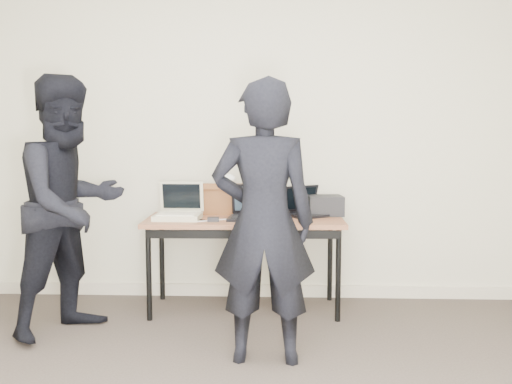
# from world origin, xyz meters

# --- Properties ---
(room) EXTENTS (4.60, 4.60, 2.80)m
(room) POSITION_xyz_m (0.00, 0.00, 1.35)
(room) COLOR #3F3630
(room) RESTS_ON ground
(desk) EXTENTS (1.52, 0.69, 0.72)m
(desk) POSITION_xyz_m (0.00, 1.86, 0.66)
(desk) COLOR brown
(desk) RESTS_ON ground
(laptop_beige) EXTENTS (0.35, 0.34, 0.28)m
(laptop_beige) POSITION_xyz_m (-0.50, 1.83, 0.78)
(laptop_beige) COLOR #BCB696
(laptop_beige) RESTS_ON desk
(laptop_center) EXTENTS (0.35, 0.34, 0.26)m
(laptop_center) POSITION_xyz_m (0.06, 1.85, 0.78)
(laptop_center) COLOR black
(laptop_center) RESTS_ON desk
(laptop_right) EXTENTS (0.43, 0.43, 0.23)m
(laptop_right) POSITION_xyz_m (0.48, 2.03, 0.77)
(laptop_right) COLOR black
(laptop_right) RESTS_ON desk
(leather_satchel) EXTENTS (0.36, 0.18, 0.25)m
(leather_satchel) POSITION_xyz_m (-0.18, 2.09, 0.85)
(leather_satchel) COLOR brown
(leather_satchel) RESTS_ON desk
(tissue) EXTENTS (0.13, 0.10, 0.08)m
(tissue) POSITION_xyz_m (-0.15, 2.09, 1.00)
(tissue) COLOR white
(tissue) RESTS_ON leather_satchel
(equipment_box) EXTENTS (0.29, 0.25, 0.16)m
(equipment_box) POSITION_xyz_m (0.63, 2.05, 0.80)
(equipment_box) COLOR black
(equipment_box) RESTS_ON desk
(power_brick) EXTENTS (0.09, 0.06, 0.03)m
(power_brick) POSITION_xyz_m (-0.22, 1.69, 0.74)
(power_brick) COLOR black
(power_brick) RESTS_ON desk
(cables) EXTENTS (1.15, 0.46, 0.01)m
(cables) POSITION_xyz_m (-0.01, 1.86, 0.72)
(cables) COLOR black
(cables) RESTS_ON desk
(person_typist) EXTENTS (0.62, 0.41, 1.69)m
(person_typist) POSITION_xyz_m (0.17, 0.89, 0.85)
(person_typist) COLOR black
(person_typist) RESTS_ON ground
(person_observer) EXTENTS (1.03, 1.08, 1.76)m
(person_observer) POSITION_xyz_m (-1.15, 1.35, 0.88)
(person_observer) COLOR black
(person_observer) RESTS_ON ground
(baseboard) EXTENTS (4.50, 0.03, 0.10)m
(baseboard) POSITION_xyz_m (0.00, 2.23, 0.05)
(baseboard) COLOR #C1B6A0
(baseboard) RESTS_ON ground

